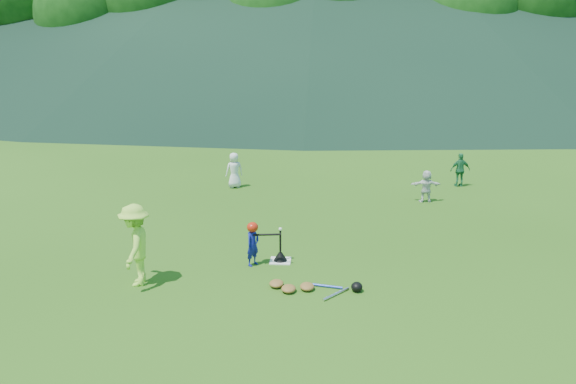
% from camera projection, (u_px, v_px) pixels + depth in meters
% --- Properties ---
extents(ground, '(120.00, 120.00, 0.00)m').
position_uv_depth(ground, '(280.00, 261.00, 12.22)').
color(ground, '#265012').
rests_on(ground, ground).
extents(home_plate, '(0.45, 0.45, 0.02)m').
position_uv_depth(home_plate, '(280.00, 261.00, 12.21)').
color(home_plate, silver).
rests_on(home_plate, ground).
extents(baseball, '(0.08, 0.08, 0.08)m').
position_uv_depth(baseball, '(280.00, 229.00, 12.03)').
color(baseball, white).
rests_on(baseball, batting_tee).
extents(batter_child, '(0.37, 0.41, 0.93)m').
position_uv_depth(batter_child, '(253.00, 244.00, 11.89)').
color(batter_child, navy).
rests_on(batter_child, ground).
extents(adult_coach, '(0.70, 1.10, 1.62)m').
position_uv_depth(adult_coach, '(136.00, 245.00, 10.87)').
color(adult_coach, '#A9E342').
rests_on(adult_coach, ground).
extents(fielder_a, '(0.67, 0.57, 1.16)m').
position_uv_depth(fielder_a, '(234.00, 170.00, 18.34)').
color(fielder_a, silver).
rests_on(fielder_a, ground).
extents(fielder_c, '(0.69, 0.36, 1.11)m').
position_uv_depth(fielder_c, '(460.00, 170.00, 18.48)').
color(fielder_c, '#216E40').
rests_on(fielder_c, ground).
extents(fielder_d, '(0.91, 0.34, 0.97)m').
position_uv_depth(fielder_d, '(426.00, 186.00, 16.68)').
color(fielder_d, silver).
rests_on(fielder_d, ground).
extents(batting_tee, '(0.30, 0.30, 0.68)m').
position_uv_depth(batting_tee, '(280.00, 256.00, 12.18)').
color(batting_tee, black).
rests_on(batting_tee, home_plate).
extents(batter_gear, '(0.73, 0.26, 0.29)m').
position_uv_depth(batter_gear, '(254.00, 228.00, 11.79)').
color(batter_gear, '#B51E0C').
rests_on(batter_gear, ground).
extents(equipment_pile, '(1.80, 0.78, 0.19)m').
position_uv_depth(equipment_pile, '(307.00, 287.00, 10.78)').
color(equipment_pile, olive).
rests_on(equipment_pile, ground).
extents(outfield_fence, '(70.07, 0.08, 1.33)m').
position_uv_depth(outfield_fence, '(312.00, 101.00, 39.04)').
color(outfield_fence, gray).
rests_on(outfield_fence, ground).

